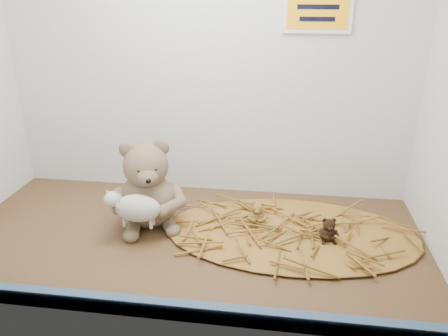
# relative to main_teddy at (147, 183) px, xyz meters

# --- Properties ---
(alcove_shell) EXTENTS (1.20, 0.60, 0.90)m
(alcove_shell) POSITION_rel_main_teddy_xyz_m (0.12, 0.03, 0.33)
(alcove_shell) COLOR #412916
(alcove_shell) RESTS_ON ground
(front_rail) EXTENTS (1.19, 0.02, 0.04)m
(front_rail) POSITION_rel_main_teddy_xyz_m (0.12, -0.35, -0.10)
(front_rail) COLOR #3E5977
(front_rail) RESTS_ON shelf_floor
(straw_bed) EXTENTS (0.66, 0.38, 0.01)m
(straw_bed) POSITION_rel_main_teddy_xyz_m (0.38, -0.01, -0.11)
(straw_bed) COLOR brown
(straw_bed) RESTS_ON shelf_floor
(main_teddy) EXTENTS (0.25, 0.26, 0.24)m
(main_teddy) POSITION_rel_main_teddy_xyz_m (0.00, 0.00, 0.00)
(main_teddy) COLOR #7E684D
(main_teddy) RESTS_ON shelf_floor
(toy_lamb) EXTENTS (0.15, 0.09, 0.10)m
(toy_lamb) POSITION_rel_main_teddy_xyz_m (0.00, -0.09, -0.03)
(toy_lamb) COLOR beige
(toy_lamb) RESTS_ON main_teddy
(mini_teddy_tan) EXTENTS (0.05, 0.05, 0.06)m
(mini_teddy_tan) POSITION_rel_main_teddy_xyz_m (0.29, 0.02, -0.07)
(mini_teddy_tan) COLOR olive
(mini_teddy_tan) RESTS_ON straw_bed
(mini_teddy_brown) EXTENTS (0.06, 0.06, 0.06)m
(mini_teddy_brown) POSITION_rel_main_teddy_xyz_m (0.47, -0.04, -0.08)
(mini_teddy_brown) COLOR black
(mini_teddy_brown) RESTS_ON straw_bed
(wall_sign) EXTENTS (0.16, 0.01, 0.11)m
(wall_sign) POSITION_rel_main_teddy_xyz_m (0.42, 0.23, 0.43)
(wall_sign) COLOR #F2A20C
(wall_sign) RESTS_ON back_wall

